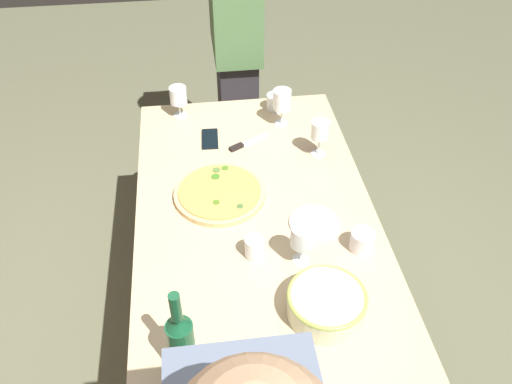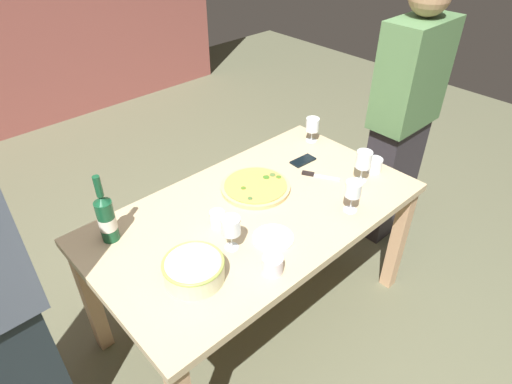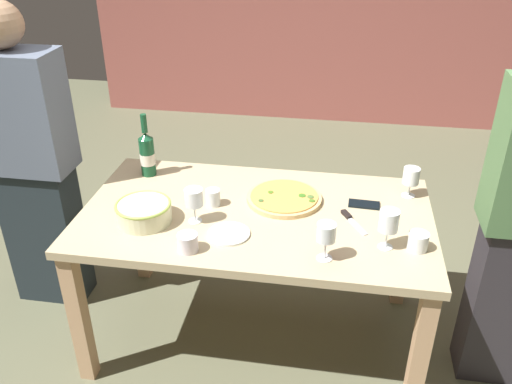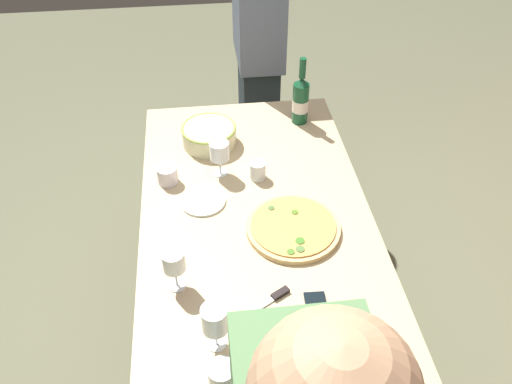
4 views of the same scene
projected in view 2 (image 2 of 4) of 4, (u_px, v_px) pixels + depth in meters
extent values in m
plane|color=#606248|center=(256.00, 311.00, 2.54)|extent=(8.00, 8.00, 0.00)
cube|color=tan|center=(256.00, 213.00, 2.11)|extent=(1.60, 0.90, 0.04)
cube|color=tan|center=(398.00, 240.00, 2.50)|extent=(0.07, 0.07, 0.71)
cube|color=tan|center=(91.00, 299.00, 2.16)|extent=(0.07, 0.07, 0.71)
cube|color=tan|center=(297.00, 183.00, 2.97)|extent=(0.07, 0.07, 0.71)
cylinder|color=tan|center=(256.00, 187.00, 2.23)|extent=(0.36, 0.36, 0.02)
cylinder|color=#DE9D4D|center=(256.00, 185.00, 2.22)|extent=(0.32, 0.32, 0.01)
cylinder|color=#3E7523|center=(266.00, 177.00, 2.27)|extent=(0.03, 0.03, 0.00)
cylinder|color=#446B33|center=(250.00, 198.00, 2.12)|extent=(0.02, 0.02, 0.00)
cylinder|color=#4C7621|center=(243.00, 188.00, 2.19)|extent=(0.03, 0.03, 0.00)
cylinder|color=#457323|center=(279.00, 177.00, 2.27)|extent=(0.03, 0.03, 0.00)
cylinder|color=#507135|center=(273.00, 175.00, 2.29)|extent=(0.03, 0.03, 0.00)
cylinder|color=beige|center=(194.00, 270.00, 1.72)|extent=(0.24, 0.24, 0.09)
torus|color=#A1BE50|center=(193.00, 263.00, 1.69)|extent=(0.25, 0.25, 0.01)
cylinder|color=#144B2B|center=(107.00, 221.00, 1.87)|extent=(0.08, 0.08, 0.20)
cone|color=#144B2B|center=(102.00, 200.00, 1.81)|extent=(0.08, 0.08, 0.03)
cylinder|color=#144B2B|center=(98.00, 186.00, 1.77)|extent=(0.03, 0.03, 0.10)
cylinder|color=silver|center=(108.00, 223.00, 1.88)|extent=(0.08, 0.08, 0.06)
cylinder|color=white|center=(350.00, 210.00, 2.09)|extent=(0.06, 0.06, 0.00)
cylinder|color=white|center=(351.00, 203.00, 2.07)|extent=(0.01, 0.01, 0.08)
cylinder|color=white|center=(353.00, 189.00, 2.02)|extent=(0.08, 0.08, 0.07)
cylinder|color=maroon|center=(353.00, 194.00, 2.04)|extent=(0.07, 0.07, 0.02)
cylinder|color=white|center=(360.00, 180.00, 2.30)|extent=(0.06, 0.06, 0.00)
cylinder|color=white|center=(361.00, 173.00, 2.27)|extent=(0.01, 0.01, 0.08)
cylinder|color=white|center=(364.00, 159.00, 2.22)|extent=(0.08, 0.08, 0.09)
cylinder|color=maroon|center=(363.00, 163.00, 2.23)|extent=(0.07, 0.07, 0.04)
cylinder|color=white|center=(311.00, 140.00, 2.64)|extent=(0.06, 0.06, 0.00)
cylinder|color=white|center=(312.00, 135.00, 2.62)|extent=(0.01, 0.01, 0.07)
cylinder|color=white|center=(313.00, 124.00, 2.58)|extent=(0.08, 0.08, 0.08)
cylinder|color=white|center=(232.00, 247.00, 1.88)|extent=(0.06, 0.06, 0.00)
cylinder|color=white|center=(231.00, 240.00, 1.86)|extent=(0.01, 0.01, 0.08)
cylinder|color=white|center=(231.00, 226.00, 1.81)|extent=(0.08, 0.08, 0.08)
cylinder|color=white|center=(374.00, 165.00, 2.35)|extent=(0.08, 0.08, 0.08)
cylinder|color=white|center=(217.00, 219.00, 1.98)|extent=(0.07, 0.07, 0.08)
cylinder|color=silver|center=(273.00, 265.00, 1.75)|extent=(0.08, 0.08, 0.08)
cylinder|color=white|center=(273.00, 238.00, 1.93)|extent=(0.18, 0.18, 0.01)
cube|color=black|center=(303.00, 161.00, 2.45)|extent=(0.15, 0.08, 0.01)
cube|color=silver|center=(326.00, 177.00, 2.32)|extent=(0.09, 0.14, 0.01)
cube|color=black|center=(308.00, 173.00, 2.34)|extent=(0.05, 0.07, 0.02)
cube|color=#302C32|center=(390.00, 178.00, 2.92)|extent=(0.38, 0.20, 0.82)
cube|color=#4F7647|center=(413.00, 74.00, 2.49)|extent=(0.45, 0.24, 0.62)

